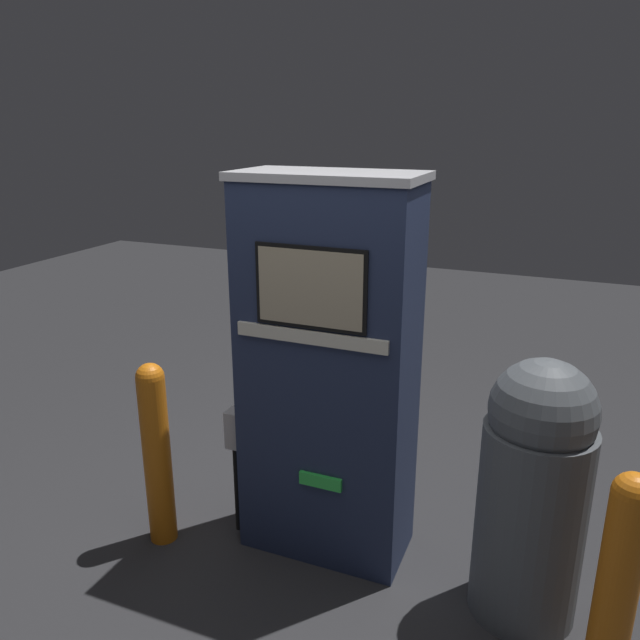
% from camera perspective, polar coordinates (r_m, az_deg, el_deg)
% --- Properties ---
extents(ground_plane, '(14.00, 14.00, 0.00)m').
position_cam_1_polar(ground_plane, '(3.49, -0.73, -21.46)').
color(ground_plane, '#2D2D30').
extents(gas_pump, '(0.95, 0.47, 1.99)m').
position_cam_1_polar(gas_pump, '(3.15, 0.70, -4.87)').
color(gas_pump, '#232D4C').
rests_on(gas_pump, ground_plane).
extents(safety_bollard, '(0.15, 0.15, 1.04)m').
position_cam_1_polar(safety_bollard, '(3.48, -14.72, -11.41)').
color(safety_bollard, orange).
rests_on(safety_bollard, ground_plane).
extents(trash_bin, '(0.49, 0.49, 1.26)m').
position_cam_1_polar(trash_bin, '(3.03, 18.94, -14.46)').
color(trash_bin, '#51565B').
rests_on(trash_bin, ground_plane).
extents(safety_bollard_far, '(0.16, 0.16, 0.99)m').
position_cam_1_polar(safety_bollard_far, '(2.84, 25.60, -20.68)').
color(safety_bollard_far, orange).
rests_on(safety_bollard_far, ground_plane).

